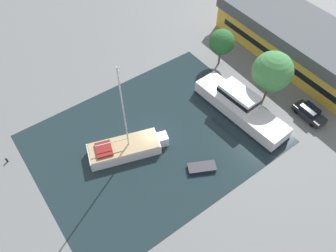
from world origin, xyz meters
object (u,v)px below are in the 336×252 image
object	(u,v)px
warehouse_building	(300,40)
parked_car	(309,113)
sailboat_moored	(126,148)
motor_cruiser	(240,106)
quay_tree_by_water	(272,71)
quay_tree_near_building	(222,42)
small_dinghy	(202,167)

from	to	relation	value
warehouse_building	parked_car	distance (m)	12.99
sailboat_moored	motor_cruiser	bearing A→B (deg)	95.90
quay_tree_by_water	warehouse_building	bearing A→B (deg)	109.23
warehouse_building	sailboat_moored	distance (m)	30.77
quay_tree_near_building	warehouse_building	bearing A→B (deg)	63.74
parked_car	motor_cruiser	bearing A→B (deg)	-36.70
warehouse_building	quay_tree_near_building	size ratio (longest dim) A/B	4.69
warehouse_building	quay_tree_by_water	xyz separation A→B (m)	(3.79, -10.87, 2.21)
sailboat_moored	motor_cruiser	distance (m)	15.53
quay_tree_near_building	parked_car	xyz separation A→B (m)	(14.86, 2.23, -3.09)
quay_tree_near_building	motor_cruiser	xyz separation A→B (m)	(9.03, -4.62, -2.58)
quay_tree_near_building	small_dinghy	world-z (taller)	quay_tree_near_building
sailboat_moored	motor_cruiser	xyz separation A→B (m)	(3.33, 15.16, 0.51)
small_dinghy	quay_tree_by_water	bearing A→B (deg)	131.79
quay_tree_by_water	parked_car	bearing A→B (deg)	20.92
sailboat_moored	quay_tree_by_water	bearing A→B (deg)	98.32
small_dinghy	quay_tree_near_building	bearing A→B (deg)	159.81
parked_car	warehouse_building	bearing A→B (deg)	-128.83
parked_car	small_dinghy	xyz separation A→B (m)	(-2.06, -16.22, -0.57)
small_dinghy	sailboat_moored	bearing A→B (deg)	-113.46
quay_tree_by_water	sailboat_moored	xyz separation A→B (m)	(-3.48, -19.84, -4.07)
parked_car	motor_cruiser	xyz separation A→B (m)	(-5.83, -6.85, 0.51)
quay_tree_near_building	sailboat_moored	distance (m)	20.82
quay_tree_near_building	quay_tree_by_water	size ratio (longest dim) A/B	0.77
quay_tree_near_building	sailboat_moored	bearing A→B (deg)	-73.92
parked_car	sailboat_moored	world-z (taller)	sailboat_moored
quay_tree_by_water	motor_cruiser	world-z (taller)	quay_tree_by_water
quay_tree_near_building	small_dinghy	size ratio (longest dim) A/B	1.64
warehouse_building	parked_car	bearing A→B (deg)	-40.75
quay_tree_by_water	small_dinghy	world-z (taller)	quay_tree_by_water
warehouse_building	quay_tree_near_building	bearing A→B (deg)	-114.43
quay_tree_near_building	sailboat_moored	size ratio (longest dim) A/B	0.44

